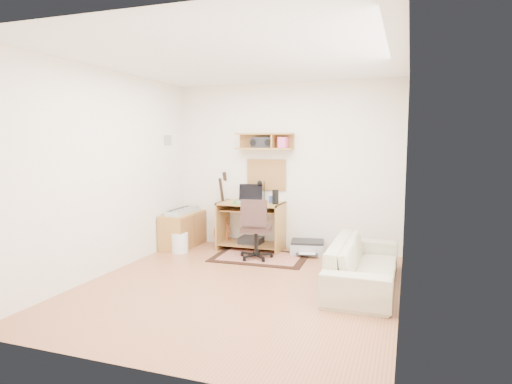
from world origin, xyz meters
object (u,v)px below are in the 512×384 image
(cabinet, at_px, (183,230))
(printer, at_px, (307,248))
(task_chair, at_px, (256,228))
(desk, at_px, (251,226))
(sofa, at_px, (364,256))

(cabinet, relative_size, printer, 1.78)
(task_chair, relative_size, cabinet, 1.01)
(desk, distance_m, task_chair, 0.59)
(desk, bearing_deg, printer, 2.00)
(cabinet, relative_size, sofa, 0.49)
(printer, bearing_deg, sofa, -63.67)
(sofa, bearing_deg, cabinet, 70.55)
(printer, relative_size, sofa, 0.27)
(desk, relative_size, printer, 1.98)
(desk, relative_size, cabinet, 1.11)
(printer, bearing_deg, task_chair, -150.00)
(cabinet, bearing_deg, desk, 8.95)
(desk, distance_m, printer, 0.95)
(desk, bearing_deg, task_chair, -63.06)
(cabinet, bearing_deg, sofa, -19.45)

